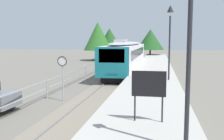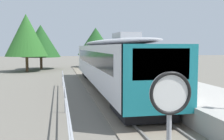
% 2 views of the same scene
% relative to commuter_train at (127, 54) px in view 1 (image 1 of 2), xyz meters
% --- Properties ---
extents(ground_plane, '(160.00, 160.00, 0.00)m').
position_rel_commuter_train_xyz_m(ground_plane, '(-3.00, -5.45, -2.15)').
color(ground_plane, '#6B665B').
extents(track_rails, '(3.20, 60.00, 0.14)m').
position_rel_commuter_train_xyz_m(track_rails, '(0.00, -5.45, -2.12)').
color(track_rails, slate).
rests_on(track_rails, ground).
extents(commuter_train, '(2.82, 20.81, 3.74)m').
position_rel_commuter_train_xyz_m(commuter_train, '(0.00, 0.00, 0.00)').
color(commuter_train, silver).
rests_on(commuter_train, track_rails).
extents(station_platform, '(3.90, 60.00, 0.90)m').
position_rel_commuter_train_xyz_m(station_platform, '(3.25, -5.45, -1.70)').
color(station_platform, '#A8A59E').
rests_on(station_platform, ground).
extents(platform_lamp_near_end, '(0.34, 0.34, 5.35)m').
position_rel_commuter_train_xyz_m(platform_lamp_near_end, '(4.51, -24.03, 2.47)').
color(platform_lamp_near_end, '#232328').
rests_on(platform_lamp_near_end, station_platform).
extents(platform_lamp_mid_platform, '(0.34, 0.34, 5.35)m').
position_rel_commuter_train_xyz_m(platform_lamp_mid_platform, '(4.51, -11.78, 2.47)').
color(platform_lamp_mid_platform, '#232328').
rests_on(platform_lamp_mid_platform, station_platform).
extents(platform_notice_board, '(1.20, 0.08, 1.80)m').
position_rel_commuter_train_xyz_m(platform_notice_board, '(3.44, -21.81, 0.04)').
color(platform_notice_board, '#232328').
rests_on(platform_notice_board, station_platform).
extents(speed_limit_sign, '(0.61, 0.10, 2.81)m').
position_rel_commuter_train_xyz_m(speed_limit_sign, '(-2.05, -15.88, -0.03)').
color(speed_limit_sign, '#9EA0A5').
rests_on(speed_limit_sign, ground).
extents(carpark_fence, '(0.06, 36.06, 1.25)m').
position_rel_commuter_train_xyz_m(carpark_fence, '(-3.30, -15.45, -1.24)').
color(carpark_fence, '#9EA0A5').
rests_on(carpark_fence, ground).
extents(tree_behind_carpark, '(5.55, 5.55, 6.06)m').
position_rel_commuter_train_xyz_m(tree_behind_carpark, '(2.03, 22.31, 1.83)').
color(tree_behind_carpark, brown).
rests_on(tree_behind_carpark, ground).
extents(tree_behind_station_far, '(5.28, 5.28, 7.24)m').
position_rel_commuter_train_xyz_m(tree_behind_station_far, '(-7.53, 16.48, 2.43)').
color(tree_behind_station_far, brown).
rests_on(tree_behind_station_far, ground).
extents(tree_distant_left, '(5.46, 5.46, 6.21)m').
position_rel_commuter_train_xyz_m(tree_distant_left, '(-6.02, 20.21, 1.80)').
color(tree_distant_left, brown).
rests_on(tree_distant_left, ground).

